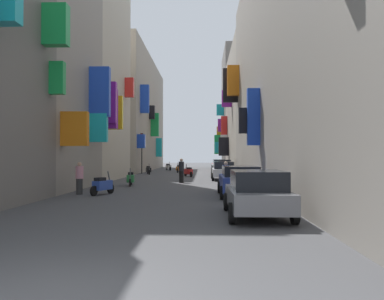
{
  "coord_description": "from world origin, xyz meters",
  "views": [
    {
      "loc": [
        1.94,
        -4.74,
        1.9
      ],
      "look_at": [
        0.74,
        34.41,
        2.5
      ],
      "focal_mm": 35.66,
      "sensor_mm": 36.0,
      "label": 1
    }
  ],
  "objects_px": {
    "scooter_black": "(148,170)",
    "parked_car_black": "(222,167)",
    "parked_car_blue": "(240,180)",
    "traffic_light_near_corner": "(142,146)",
    "pedestrian_near_left": "(79,178)",
    "scooter_green": "(131,178)",
    "scooter_red": "(188,172)",
    "parked_car_grey": "(257,193)",
    "pedestrian_near_right": "(181,171)",
    "parked_car_red": "(219,164)",
    "scooter_white": "(168,167)",
    "scooter_blue": "(102,185)",
    "pedestrian_crossing": "(226,176)",
    "parked_car_white": "(220,166)",
    "parked_car_silver": "(223,170)",
    "scooter_orange": "(178,168)"
  },
  "relations": [
    {
      "from": "scooter_green",
      "to": "scooter_red",
      "type": "bearing_deg",
      "value": 73.08
    },
    {
      "from": "scooter_red",
      "to": "parked_car_silver",
      "type": "bearing_deg",
      "value": -56.76
    },
    {
      "from": "parked_car_red",
      "to": "scooter_green",
      "type": "distance_m",
      "value": 30.72
    },
    {
      "from": "parked_car_blue",
      "to": "pedestrian_near_left",
      "type": "bearing_deg",
      "value": 174.71
    },
    {
      "from": "scooter_blue",
      "to": "traffic_light_near_corner",
      "type": "height_order",
      "value": "traffic_light_near_corner"
    },
    {
      "from": "scooter_red",
      "to": "scooter_white",
      "type": "relative_size",
      "value": 1.03
    },
    {
      "from": "parked_car_black",
      "to": "scooter_green",
      "type": "xyz_separation_m",
      "value": [
        -6.43,
        -13.09,
        -0.32
      ]
    },
    {
      "from": "scooter_red",
      "to": "scooter_black",
      "type": "relative_size",
      "value": 0.98
    },
    {
      "from": "traffic_light_near_corner",
      "to": "parked_car_black",
      "type": "bearing_deg",
      "value": -18.15
    },
    {
      "from": "pedestrian_crossing",
      "to": "pedestrian_near_left",
      "type": "distance_m",
      "value": 7.72
    },
    {
      "from": "parked_car_blue",
      "to": "scooter_white",
      "type": "relative_size",
      "value": 2.29
    },
    {
      "from": "parked_car_grey",
      "to": "scooter_green",
      "type": "distance_m",
      "value": 13.73
    },
    {
      "from": "scooter_green",
      "to": "parked_car_black",
      "type": "bearing_deg",
      "value": 63.86
    },
    {
      "from": "parked_car_blue",
      "to": "scooter_orange",
      "type": "distance_m",
      "value": 25.73
    },
    {
      "from": "scooter_green",
      "to": "pedestrian_near_right",
      "type": "height_order",
      "value": "pedestrian_near_right"
    },
    {
      "from": "parked_car_black",
      "to": "scooter_blue",
      "type": "xyz_separation_m",
      "value": [
        -6.73,
        -18.74,
        -0.32
      ]
    },
    {
      "from": "parked_car_grey",
      "to": "scooter_orange",
      "type": "relative_size",
      "value": 2.2
    },
    {
      "from": "parked_car_blue",
      "to": "parked_car_black",
      "type": "distance_m",
      "value": 19.31
    },
    {
      "from": "scooter_white",
      "to": "scooter_green",
      "type": "bearing_deg",
      "value": -90.03
    },
    {
      "from": "scooter_orange",
      "to": "scooter_blue",
      "type": "distance_m",
      "value": 24.84
    },
    {
      "from": "parked_car_red",
      "to": "scooter_orange",
      "type": "relative_size",
      "value": 2.16
    },
    {
      "from": "scooter_green",
      "to": "scooter_white",
      "type": "distance_m",
      "value": 25.87
    },
    {
      "from": "scooter_orange",
      "to": "pedestrian_near_left",
      "type": "xyz_separation_m",
      "value": [
        -3.27,
        -24.6,
        0.33
      ]
    },
    {
      "from": "scooter_blue",
      "to": "traffic_light_near_corner",
      "type": "xyz_separation_m",
      "value": [
        -1.57,
        21.46,
        2.46
      ]
    },
    {
      "from": "pedestrian_near_right",
      "to": "parked_car_white",
      "type": "bearing_deg",
      "value": 78.63
    },
    {
      "from": "parked_car_red",
      "to": "scooter_white",
      "type": "bearing_deg",
      "value": -148.84
    },
    {
      "from": "parked_car_white",
      "to": "parked_car_black",
      "type": "bearing_deg",
      "value": -90.81
    },
    {
      "from": "parked_car_grey",
      "to": "traffic_light_near_corner",
      "type": "xyz_separation_m",
      "value": [
        -8.18,
        28.0,
        2.17
      ]
    },
    {
      "from": "parked_car_grey",
      "to": "parked_car_white",
      "type": "bearing_deg",
      "value": 89.63
    },
    {
      "from": "parked_car_black",
      "to": "parked_car_silver",
      "type": "bearing_deg",
      "value": -91.83
    },
    {
      "from": "scooter_red",
      "to": "scooter_blue",
      "type": "bearing_deg",
      "value": -102.27
    },
    {
      "from": "pedestrian_near_right",
      "to": "parked_car_red",
      "type": "bearing_deg",
      "value": 82.21
    },
    {
      "from": "scooter_black",
      "to": "pedestrian_crossing",
      "type": "distance_m",
      "value": 19.23
    },
    {
      "from": "parked_car_blue",
      "to": "traffic_light_near_corner",
      "type": "bearing_deg",
      "value": 110.46
    },
    {
      "from": "traffic_light_near_corner",
      "to": "parked_car_red",
      "type": "bearing_deg",
      "value": 58.54
    },
    {
      "from": "parked_car_blue",
      "to": "scooter_green",
      "type": "bearing_deg",
      "value": 135.62
    },
    {
      "from": "pedestrian_near_left",
      "to": "pedestrian_near_right",
      "type": "relative_size",
      "value": 0.93
    },
    {
      "from": "parked_car_grey",
      "to": "parked_car_silver",
      "type": "distance_m",
      "value": 18.35
    },
    {
      "from": "traffic_light_near_corner",
      "to": "scooter_red",
      "type": "bearing_deg",
      "value": -45.11
    },
    {
      "from": "parked_car_black",
      "to": "scooter_black",
      "type": "distance_m",
      "value": 7.64
    },
    {
      "from": "parked_car_black",
      "to": "parked_car_grey",
      "type": "bearing_deg",
      "value": -90.25
    },
    {
      "from": "parked_car_grey",
      "to": "scooter_red",
      "type": "distance_m",
      "value": 23.07
    },
    {
      "from": "parked_car_red",
      "to": "parked_car_grey",
      "type": "distance_m",
      "value": 42.15
    },
    {
      "from": "parked_car_white",
      "to": "scooter_blue",
      "type": "bearing_deg",
      "value": -104.92
    },
    {
      "from": "parked_car_white",
      "to": "scooter_red",
      "type": "bearing_deg",
      "value": -109.41
    },
    {
      "from": "scooter_black",
      "to": "pedestrian_crossing",
      "type": "bearing_deg",
      "value": -69.01
    },
    {
      "from": "parked_car_white",
      "to": "scooter_white",
      "type": "bearing_deg",
      "value": 137.85
    },
    {
      "from": "scooter_black",
      "to": "parked_car_black",
      "type": "bearing_deg",
      "value": -12.89
    },
    {
      "from": "parked_car_blue",
      "to": "parked_car_grey",
      "type": "relative_size",
      "value": 1.03
    },
    {
      "from": "parked_car_red",
      "to": "pedestrian_near_right",
      "type": "distance_m",
      "value": 27.42
    }
  ]
}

